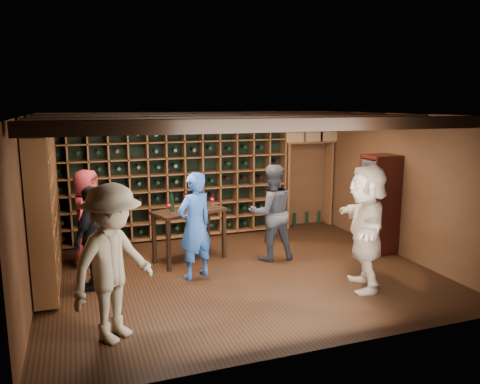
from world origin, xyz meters
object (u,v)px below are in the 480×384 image
object	(u,v)px
guest_woman_black	(94,237)
guest_khaki	(113,263)
guest_red_floral	(88,218)
guest_beige	(366,227)
display_cabinet	(379,206)
man_blue_shirt	(195,226)
tasting_table	(189,216)
man_grey_suit	(271,213)

from	to	relation	value
guest_woman_black	guest_khaki	world-z (taller)	guest_khaki
guest_red_floral	guest_beige	world-z (taller)	guest_beige
display_cabinet	guest_red_floral	bearing A→B (deg)	167.81
man_blue_shirt	guest_khaki	bearing A→B (deg)	27.42
tasting_table	guest_red_floral	bearing A→B (deg)	148.76
guest_red_floral	guest_khaki	size ratio (longest dim) A/B	0.89
tasting_table	man_grey_suit	bearing A→B (deg)	-34.07
man_grey_suit	guest_woman_black	bearing A→B (deg)	9.67
man_blue_shirt	guest_red_floral	world-z (taller)	man_blue_shirt
guest_woman_black	guest_beige	size ratio (longest dim) A/B	0.83
man_grey_suit	guest_woman_black	size ratio (longest dim) A/B	1.09
display_cabinet	guest_khaki	xyz separation A→B (m)	(-4.75, -1.68, 0.05)
guest_woman_black	guest_beige	distance (m)	3.94
guest_red_floral	man_grey_suit	bearing A→B (deg)	-83.24
man_grey_suit	guest_beige	world-z (taller)	guest_beige
man_blue_shirt	guest_khaki	size ratio (longest dim) A/B	0.91
man_blue_shirt	tasting_table	world-z (taller)	man_blue_shirt
guest_red_floral	guest_beige	size ratio (longest dim) A/B	0.88
guest_woman_black	guest_khaki	size ratio (longest dim) A/B	0.84
man_grey_suit	tasting_table	bearing A→B (deg)	-12.43
man_grey_suit	tasting_table	world-z (taller)	man_grey_suit
man_blue_shirt	man_grey_suit	world-z (taller)	same
display_cabinet	man_blue_shirt	xyz separation A→B (m)	(-3.41, -0.10, -0.03)
guest_khaki	tasting_table	bearing A→B (deg)	17.90
man_blue_shirt	guest_beige	bearing A→B (deg)	129.02
man_grey_suit	guest_khaki	distance (m)	3.42
guest_woman_black	guest_beige	bearing A→B (deg)	105.65
guest_khaki	tasting_table	world-z (taller)	guest_khaki
man_grey_suit	display_cabinet	bearing A→B (deg)	174.82
man_grey_suit	guest_woman_black	distance (m)	2.95
display_cabinet	man_blue_shirt	world-z (taller)	display_cabinet
display_cabinet	man_blue_shirt	size ratio (longest dim) A/B	1.06
guest_beige	tasting_table	bearing A→B (deg)	-110.92
display_cabinet	man_grey_suit	bearing A→B (deg)	171.28
display_cabinet	guest_beige	distance (m)	1.77
guest_woman_black	tasting_table	distance (m)	1.72
man_blue_shirt	tasting_table	xyz separation A→B (m)	(0.10, 0.79, -0.04)
guest_woman_black	guest_khaki	distance (m)	1.68
man_blue_shirt	guest_red_floral	size ratio (longest dim) A/B	1.03
man_blue_shirt	guest_beige	distance (m)	2.55
display_cabinet	tasting_table	distance (m)	3.38
guest_khaki	tasting_table	xyz separation A→B (m)	(1.43, 2.37, -0.12)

